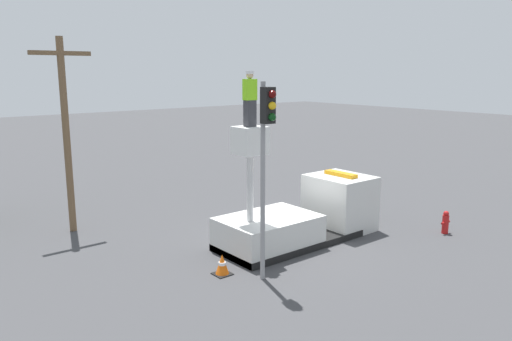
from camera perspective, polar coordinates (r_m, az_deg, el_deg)
ground_plane at (r=18.12m, az=3.82°, el=-8.27°), size 120.00×120.00×0.00m
bucket_truck at (r=18.31m, az=5.44°, el=-5.29°), size 6.32×2.37×4.32m
worker at (r=15.93m, az=-0.71°, el=8.19°), size 0.40×0.26×1.75m
traffic_light_pole at (r=13.98m, az=1.15°, el=3.14°), size 0.34×0.57×5.79m
fire_hydrant at (r=20.30m, az=20.84°, el=-5.57°), size 0.49×0.25×0.88m
traffic_cone_rear at (r=15.39m, az=-3.89°, el=-10.72°), size 0.52×0.52×0.64m
utility_pole at (r=19.89m, az=-20.90°, el=4.50°), size 2.20×0.26×7.30m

